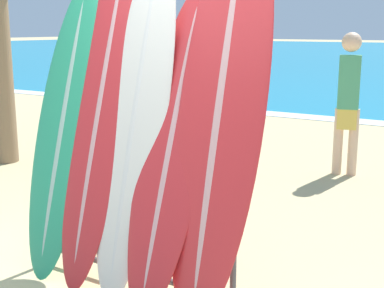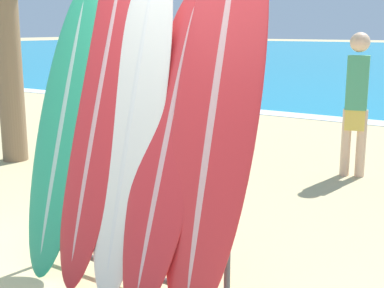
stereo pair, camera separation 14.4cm
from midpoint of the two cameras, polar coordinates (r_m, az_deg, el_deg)
name	(u,v)px [view 2 (the right image)]	position (r m, az deg, el deg)	size (l,w,h in m)	color
surfboard_rack	(128,224)	(3.72, -5.72, -8.45)	(1.60, 0.04, 0.86)	#47474C
surfboard_slot_0	(64,127)	(3.99, -12.50, 1.78)	(0.52, 0.70, 2.14)	#289E70
surfboard_slot_1	(101,106)	(3.78, -8.64, 4.03)	(0.50, 0.84, 2.48)	red
surfboard_slot_2	(132,122)	(3.58, -5.25, 2.35)	(0.50, 0.72, 2.32)	silver
surfboard_slot_3	(168,146)	(3.40, -1.37, -0.27)	(0.49, 0.82, 2.07)	red
surfboard_slot_4	(215,113)	(3.23, 3.73, 3.32)	(0.59, 0.74, 2.55)	red
person_mid_beach	(356,99)	(6.69, 17.72, 4.56)	(0.29, 0.23, 1.73)	beige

